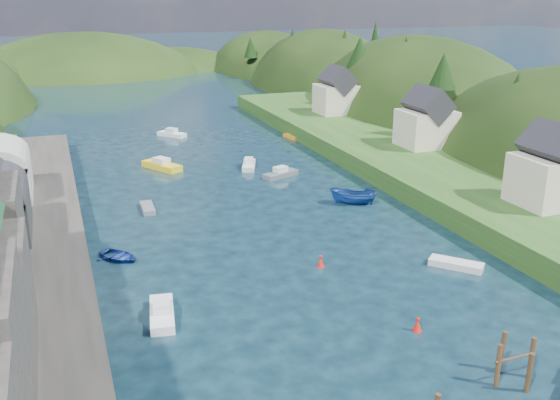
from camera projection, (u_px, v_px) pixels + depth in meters
name	position (u px, v px, depth m)	size (l,w,h in m)	color
ground	(221.00, 179.00, 80.54)	(600.00, 600.00, 0.00)	black
hillside_right	(415.00, 158.00, 119.85)	(36.00, 245.56, 48.00)	black
far_hills	(123.00, 105.00, 194.75)	(103.00, 68.00, 44.00)	black
hill_trees	(192.00, 78.00, 90.41)	(93.03, 149.70, 12.15)	black
quay_left	(11.00, 307.00, 45.68)	(12.00, 110.00, 2.00)	#2D2B28
terrace_right	(431.00, 171.00, 79.42)	(16.00, 120.00, 2.40)	#234719
right_bank_cottages	(419.00, 122.00, 86.34)	(9.00, 59.24, 8.41)	beige
piling_cluster_far	(515.00, 365.00, 38.36)	(2.99, 2.81, 3.36)	#382314
channel_buoy_near	(417.00, 325.00, 44.25)	(0.70, 0.70, 1.10)	red
channel_buoy_far	(321.00, 262.00, 54.61)	(0.70, 0.70, 1.10)	red
moored_boats	(299.00, 262.00, 54.17)	(35.69, 98.97, 2.10)	silver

